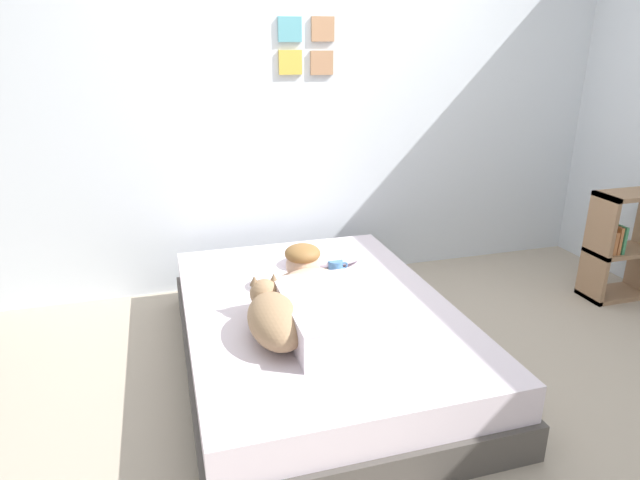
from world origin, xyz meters
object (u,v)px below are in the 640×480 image
(bed, at_px, (318,334))
(coffee_cup, at_px, (336,266))
(person_lying, at_px, (321,300))
(dog, at_px, (275,317))
(pillow, at_px, (326,255))
(bookshelf, at_px, (620,245))
(cell_phone, at_px, (348,345))

(bed, distance_m, coffee_cup, 0.50)
(person_lying, relative_size, dog, 1.60)
(coffee_cup, bearing_deg, dog, -128.29)
(pillow, xyz_separation_m, coffee_cup, (0.01, -0.16, -0.02))
(bed, distance_m, pillow, 0.63)
(pillow, height_order, dog, dog)
(coffee_cup, bearing_deg, bookshelf, -4.33)
(pillow, relative_size, coffee_cup, 4.16)
(dog, relative_size, coffee_cup, 4.60)
(bed, xyz_separation_m, person_lying, (-0.03, -0.16, 0.29))
(person_lying, distance_m, dog, 0.28)
(bed, xyz_separation_m, coffee_cup, (0.22, 0.39, 0.22))
(person_lying, height_order, bookshelf, bookshelf)
(pillow, xyz_separation_m, dog, (-0.50, -0.81, 0.05))
(pillow, xyz_separation_m, cell_phone, (-0.19, -0.99, -0.05))
(cell_phone, bearing_deg, dog, 149.28)
(bed, height_order, pillow, pillow)
(bookshelf, bearing_deg, coffee_cup, 175.67)
(person_lying, distance_m, coffee_cup, 0.61)
(person_lying, bearing_deg, cell_phone, -80.82)
(coffee_cup, height_order, bookshelf, bookshelf)
(bed, height_order, cell_phone, cell_phone)
(dog, bearing_deg, coffee_cup, 51.71)
(person_lying, bearing_deg, bookshelf, 10.02)
(bed, height_order, person_lying, person_lying)
(pillow, height_order, coffee_cup, pillow)
(bed, relative_size, cell_phone, 14.39)
(bed, bearing_deg, pillow, 68.79)
(bed, xyz_separation_m, bookshelf, (2.21, 0.24, 0.20))
(dog, distance_m, cell_phone, 0.37)
(coffee_cup, xyz_separation_m, cell_phone, (-0.21, -0.83, -0.03))
(pillow, distance_m, dog, 0.95)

